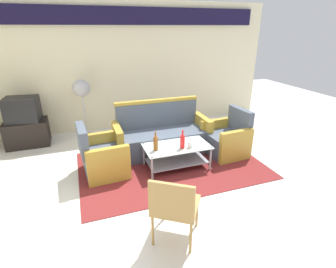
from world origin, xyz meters
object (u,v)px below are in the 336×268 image
at_px(armchair_left, 103,157).
at_px(armchair_right, 227,140).
at_px(bottle_brown, 156,143).
at_px(wicker_chair, 174,205).
at_px(pedestal_fan, 82,92).
at_px(bottle_red, 182,141).
at_px(television, 22,109).
at_px(coffee_table, 177,153).
at_px(couch, 161,136).
at_px(cup, 190,145).
at_px(tv_stand, 28,133).

relative_size(armchair_left, armchair_right, 1.00).
xyz_separation_m(bottle_brown, wicker_chair, (-0.25, -1.51, -0.04)).
bearing_deg(armchair_left, pedestal_fan, -178.19).
height_order(bottle_red, bottle_brown, bottle_brown).
relative_size(bottle_red, bottle_brown, 0.98).
bearing_deg(armchair_left, television, -145.28).
distance_m(armchair_left, armchair_right, 2.29).
distance_m(armchair_right, coffee_table, 1.10).
height_order(armchair_left, armchair_right, same).
distance_m(couch, cup, 0.88).
bearing_deg(armchair_left, armchair_right, 85.17).
bearing_deg(bottle_brown, bottle_red, -9.22).
distance_m(couch, armchair_left, 1.26).
bearing_deg(wicker_chair, armchair_right, 79.74).
bearing_deg(coffee_table, cup, -37.54).
xyz_separation_m(armchair_right, television, (-3.60, 1.68, 0.47)).
height_order(cup, pedestal_fan, pedestal_fan).
bearing_deg(pedestal_fan, television, -177.63).
bearing_deg(cup, couch, 104.70).
bearing_deg(wicker_chair, couch, 109.58).
relative_size(armchair_left, bottle_red, 2.73).
height_order(cup, wicker_chair, wicker_chair).
relative_size(couch, tv_stand, 2.26).
bearing_deg(pedestal_fan, tv_stand, -177.50).
bearing_deg(tv_stand, pedestal_fan, 2.50).
height_order(television, wicker_chair, television).
bearing_deg(tv_stand, bottle_red, -37.61).
bearing_deg(tv_stand, coffee_table, -36.57).
relative_size(armchair_right, cup, 8.50).
relative_size(bottle_brown, tv_stand, 0.40).
distance_m(television, pedestal_fan, 1.17).
bearing_deg(couch, bottle_brown, 65.82).
bearing_deg(armchair_left, coffee_table, 75.53).
height_order(armchair_left, bottle_red, armchair_left).
xyz_separation_m(television, pedestal_fan, (1.14, 0.05, 0.25)).
xyz_separation_m(coffee_table, pedestal_fan, (-1.37, 1.92, 0.74)).
bearing_deg(cup, bottle_brown, 170.24).
xyz_separation_m(tv_stand, wicker_chair, (1.88, -3.42, 0.23)).
distance_m(armchair_left, pedestal_fan, 1.85).
bearing_deg(coffee_table, television, 143.39).
bearing_deg(television, armchair_right, 161.88).
xyz_separation_m(armchair_left, bottle_red, (1.26, -0.34, 0.24)).
height_order(bottle_red, tv_stand, bottle_red).
bearing_deg(pedestal_fan, bottle_red, -54.91).
bearing_deg(couch, cup, 105.03).
xyz_separation_m(armchair_right, bottle_brown, (-1.46, -0.23, 0.24)).
bearing_deg(television, couch, 161.72).
xyz_separation_m(couch, coffee_table, (0.04, -0.70, -0.04)).
distance_m(bottle_brown, television, 2.88).
xyz_separation_m(bottle_red, bottle_brown, (-0.43, 0.07, 0.00)).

